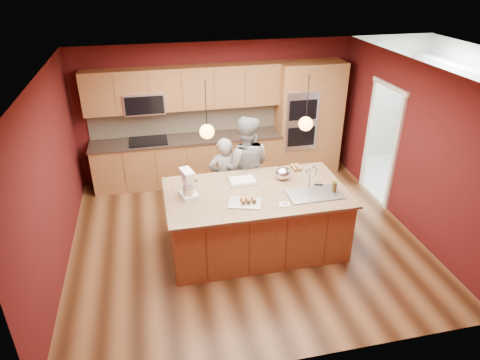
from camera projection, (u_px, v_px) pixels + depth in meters
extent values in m
plane|color=#3F2311|center=(244.00, 237.00, 7.05)|extent=(5.50, 5.50, 0.00)
plane|color=white|center=(245.00, 73.00, 5.80)|extent=(5.50, 5.50, 0.00)
plane|color=#4D1212|center=(217.00, 111.00, 8.58)|extent=(5.50, 0.00, 5.50)
plane|color=#4D1212|center=(301.00, 267.00, 4.26)|extent=(5.50, 0.00, 5.50)
plane|color=#4D1212|center=(51.00, 181.00, 5.89)|extent=(0.00, 5.00, 5.00)
plane|color=#4D1212|center=(409.00, 147.00, 6.95)|extent=(0.00, 5.00, 5.00)
cube|color=brown|center=(189.00, 160.00, 8.62)|extent=(3.70, 0.60, 0.90)
cube|color=#2C211B|center=(187.00, 139.00, 8.39)|extent=(3.74, 0.64, 0.04)
cube|color=beige|center=(185.00, 120.00, 8.51)|extent=(3.70, 0.03, 0.56)
cube|color=brown|center=(184.00, 88.00, 8.05)|extent=(3.70, 0.36, 0.80)
cube|color=black|center=(148.00, 141.00, 8.23)|extent=(0.72, 0.52, 0.03)
cube|color=silver|center=(144.00, 102.00, 7.99)|extent=(0.76, 0.40, 0.40)
cube|color=brown|center=(297.00, 119.00, 8.72)|extent=(0.80, 0.60, 2.30)
cube|color=silver|center=(302.00, 122.00, 8.44)|extent=(0.66, 0.04, 1.20)
cube|color=brown|center=(326.00, 117.00, 8.85)|extent=(0.50, 0.60, 2.30)
plane|color=beige|center=(404.00, 181.00, 8.78)|extent=(2.60, 2.60, 0.00)
plane|color=beige|center=(458.00, 115.00, 8.33)|extent=(0.00, 2.70, 2.70)
cube|color=silver|center=(456.00, 86.00, 8.01)|extent=(0.35, 2.40, 0.75)
cylinder|color=black|center=(206.00, 107.00, 5.60)|extent=(0.01, 0.01, 0.70)
sphere|color=orange|center=(207.00, 132.00, 5.76)|extent=(0.20, 0.20, 0.20)
cylinder|color=black|center=(308.00, 100.00, 5.87)|extent=(0.01, 0.01, 0.70)
sphere|color=orange|center=(306.00, 124.00, 6.03)|extent=(0.20, 0.20, 0.20)
cube|color=brown|center=(256.00, 220.00, 6.60)|extent=(2.60, 1.41, 0.95)
cube|color=tan|center=(256.00, 192.00, 6.37)|extent=(2.70, 1.51, 0.04)
cube|color=silver|center=(314.00, 199.00, 6.32)|extent=(0.78, 0.46, 0.18)
imported|color=black|center=(224.00, 178.00, 7.30)|extent=(0.54, 0.35, 1.47)
imported|color=gray|center=(245.00, 167.00, 7.29)|extent=(1.02, 0.88, 1.82)
cube|color=white|center=(189.00, 195.00, 6.20)|extent=(0.28, 0.33, 0.07)
cube|color=white|center=(187.00, 180.00, 6.22)|extent=(0.13, 0.11, 0.29)
cube|color=white|center=(187.00, 174.00, 6.06)|extent=(0.21, 0.31, 0.11)
cylinder|color=silver|center=(189.00, 192.00, 6.12)|extent=(0.17, 0.17, 0.15)
cube|color=white|center=(243.00, 181.00, 6.61)|extent=(0.45, 0.34, 0.03)
cube|color=white|center=(243.00, 180.00, 6.61)|extent=(0.39, 0.28, 0.02)
cube|color=silver|center=(245.00, 203.00, 6.04)|extent=(0.53, 0.45, 0.02)
ellipsoid|color=silver|center=(283.00, 173.00, 6.67)|extent=(0.24, 0.24, 0.21)
cylinder|color=silver|center=(285.00, 205.00, 6.00)|extent=(0.16, 0.16, 0.01)
cylinder|color=#3D2C12|center=(334.00, 187.00, 6.32)|extent=(0.08, 0.08, 0.15)
cube|color=black|center=(319.00, 185.00, 6.53)|extent=(0.14, 0.09, 0.01)
cube|color=white|center=(443.00, 162.00, 8.38)|extent=(0.82, 0.84, 1.04)
cube|color=white|center=(424.00, 152.00, 8.94)|extent=(0.70, 0.71, 0.95)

